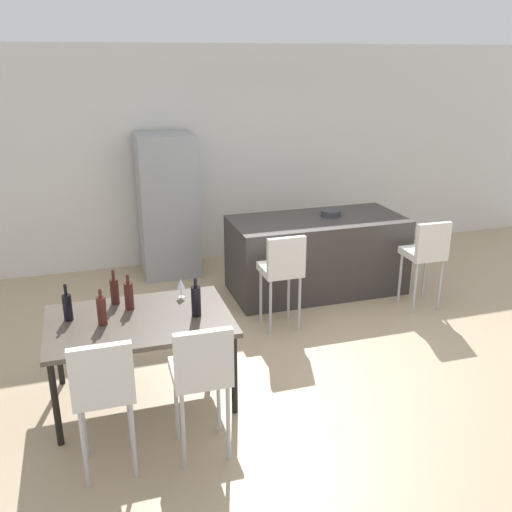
{
  "coord_description": "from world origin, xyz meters",
  "views": [
    {
      "loc": [
        -2.11,
        -4.73,
        2.75
      ],
      "look_at": [
        -0.53,
        0.34,
        0.85
      ],
      "focal_mm": 39.44,
      "sensor_mm": 36.0,
      "label": 1
    }
  ],
  "objects_px": {
    "wine_bottle_corner": "(102,310)",
    "potted_plant": "(378,231)",
    "dining_table": "(140,325)",
    "kitchen_island": "(316,255)",
    "dining_chair_far": "(202,370)",
    "dining_chair_near": "(103,386)",
    "wine_glass_far": "(181,284)",
    "refrigerator": "(168,205)",
    "wine_bottle_right": "(129,295)",
    "bar_chair_left": "(282,267)",
    "wine_bottle_left": "(67,307)",
    "wine_bottle_end": "(115,291)",
    "fruit_bowl": "(331,213)",
    "wine_bottle_middle": "(196,301)",
    "bar_chair_middle": "(426,251)"
  },
  "relations": [
    {
      "from": "wine_bottle_corner",
      "to": "potted_plant",
      "type": "distance_m",
      "value": 5.03
    },
    {
      "from": "dining_chair_far",
      "to": "wine_glass_far",
      "type": "bearing_deg",
      "value": 86.38
    },
    {
      "from": "wine_bottle_corner",
      "to": "potted_plant",
      "type": "height_order",
      "value": "wine_bottle_corner"
    },
    {
      "from": "wine_bottle_left",
      "to": "dining_chair_far",
      "type": "bearing_deg",
      "value": -49.02
    },
    {
      "from": "wine_bottle_right",
      "to": "wine_glass_far",
      "type": "height_order",
      "value": "wine_bottle_right"
    },
    {
      "from": "dining_chair_far",
      "to": "wine_bottle_left",
      "type": "bearing_deg",
      "value": 130.98
    },
    {
      "from": "bar_chair_middle",
      "to": "wine_bottle_end",
      "type": "relative_size",
      "value": 3.4
    },
    {
      "from": "wine_bottle_left",
      "to": "wine_glass_far",
      "type": "xyz_separation_m",
      "value": [
        0.95,
        0.18,
        0.01
      ]
    },
    {
      "from": "potted_plant",
      "to": "dining_table",
      "type": "bearing_deg",
      "value": -142.94
    },
    {
      "from": "dining_chair_far",
      "to": "wine_bottle_middle",
      "type": "height_order",
      "value": "wine_bottle_middle"
    },
    {
      "from": "dining_table",
      "to": "wine_bottle_right",
      "type": "distance_m",
      "value": 0.29
    },
    {
      "from": "bar_chair_middle",
      "to": "wine_glass_far",
      "type": "distance_m",
      "value": 2.9
    },
    {
      "from": "refrigerator",
      "to": "fruit_bowl",
      "type": "xyz_separation_m",
      "value": [
        1.81,
        -1.09,
        0.04
      ]
    },
    {
      "from": "kitchen_island",
      "to": "fruit_bowl",
      "type": "bearing_deg",
      "value": 17.9
    },
    {
      "from": "fruit_bowl",
      "to": "refrigerator",
      "type": "bearing_deg",
      "value": 148.91
    },
    {
      "from": "wine_bottle_corner",
      "to": "wine_bottle_right",
      "type": "height_order",
      "value": "wine_bottle_right"
    },
    {
      "from": "refrigerator",
      "to": "potted_plant",
      "type": "xyz_separation_m",
      "value": [
        3.1,
        -0.01,
        -0.62
      ]
    },
    {
      "from": "wine_glass_far",
      "to": "refrigerator",
      "type": "distance_m",
      "value": 2.57
    },
    {
      "from": "wine_bottle_corner",
      "to": "potted_plant",
      "type": "relative_size",
      "value": 0.58
    },
    {
      "from": "dining_table",
      "to": "wine_glass_far",
      "type": "xyz_separation_m",
      "value": [
        0.4,
        0.32,
        0.18
      ]
    },
    {
      "from": "dining_chair_near",
      "to": "potted_plant",
      "type": "height_order",
      "value": "dining_chair_near"
    },
    {
      "from": "wine_bottle_corner",
      "to": "wine_glass_far",
      "type": "height_order",
      "value": "wine_bottle_corner"
    },
    {
      "from": "kitchen_island",
      "to": "wine_bottle_left",
      "type": "relative_size",
      "value": 6.72
    },
    {
      "from": "refrigerator",
      "to": "wine_bottle_end",
      "type": "bearing_deg",
      "value": -108.7
    },
    {
      "from": "dining_chair_far",
      "to": "wine_bottle_middle",
      "type": "bearing_deg",
      "value": 80.69
    },
    {
      "from": "wine_bottle_end",
      "to": "wine_bottle_left",
      "type": "bearing_deg",
      "value": -150.66
    },
    {
      "from": "wine_glass_far",
      "to": "refrigerator",
      "type": "bearing_deg",
      "value": 83.56
    },
    {
      "from": "dining_table",
      "to": "wine_bottle_middle",
      "type": "xyz_separation_m",
      "value": [
        0.46,
        -0.08,
        0.19
      ]
    },
    {
      "from": "dining_chair_near",
      "to": "wine_bottle_left",
      "type": "distance_m",
      "value": 1.04
    },
    {
      "from": "dining_chair_near",
      "to": "wine_bottle_corner",
      "type": "xyz_separation_m",
      "value": [
        0.05,
        0.84,
        0.16
      ]
    },
    {
      "from": "bar_chair_left",
      "to": "wine_bottle_corner",
      "type": "distance_m",
      "value": 2.04
    },
    {
      "from": "dining_table",
      "to": "wine_bottle_left",
      "type": "height_order",
      "value": "wine_bottle_left"
    },
    {
      "from": "wine_bottle_corner",
      "to": "refrigerator",
      "type": "height_order",
      "value": "refrigerator"
    },
    {
      "from": "bar_chair_middle",
      "to": "wine_glass_far",
      "type": "xyz_separation_m",
      "value": [
        -2.85,
        -0.54,
        0.17
      ]
    },
    {
      "from": "wine_bottle_right",
      "to": "wine_bottle_corner",
      "type": "bearing_deg",
      "value": -134.57
    },
    {
      "from": "dining_chair_near",
      "to": "wine_bottle_end",
      "type": "distance_m",
      "value": 1.24
    },
    {
      "from": "wine_glass_far",
      "to": "refrigerator",
      "type": "xyz_separation_m",
      "value": [
        0.29,
        2.55,
        0.06
      ]
    },
    {
      "from": "dining_chair_near",
      "to": "potted_plant",
      "type": "xyz_separation_m",
      "value": [
        4.13,
        3.72,
        -0.4
      ]
    },
    {
      "from": "dining_chair_far",
      "to": "wine_bottle_left",
      "type": "xyz_separation_m",
      "value": [
        -0.87,
        1.0,
        0.16
      ]
    },
    {
      "from": "fruit_bowl",
      "to": "potted_plant",
      "type": "distance_m",
      "value": 1.81
    },
    {
      "from": "wine_bottle_end",
      "to": "wine_bottle_left",
      "type": "xyz_separation_m",
      "value": [
        -0.38,
        -0.21,
        -0.0
      ]
    },
    {
      "from": "kitchen_island",
      "to": "wine_glass_far",
      "type": "height_order",
      "value": "kitchen_island"
    },
    {
      "from": "bar_chair_middle",
      "to": "wine_glass_far",
      "type": "height_order",
      "value": "bar_chair_middle"
    },
    {
      "from": "wine_bottle_end",
      "to": "wine_bottle_left",
      "type": "relative_size",
      "value": 1.0
    },
    {
      "from": "kitchen_island",
      "to": "dining_chair_far",
      "type": "distance_m",
      "value": 3.26
    },
    {
      "from": "wine_bottle_corner",
      "to": "potted_plant",
      "type": "bearing_deg",
      "value": 35.3
    },
    {
      "from": "wine_bottle_corner",
      "to": "wine_bottle_right",
      "type": "relative_size",
      "value": 0.98
    },
    {
      "from": "dining_chair_far",
      "to": "wine_bottle_right",
      "type": "height_order",
      "value": "same"
    },
    {
      "from": "wine_bottle_corner",
      "to": "refrigerator",
      "type": "bearing_deg",
      "value": 71.38
    },
    {
      "from": "wine_bottle_right",
      "to": "dining_chair_near",
      "type": "bearing_deg",
      "value": -104.64
    }
  ]
}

